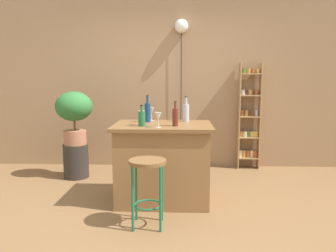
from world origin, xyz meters
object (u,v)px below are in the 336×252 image
at_px(spice_shelf, 249,120).
at_px(bottle_wine_red, 148,112).
at_px(bottle_spirits_clear, 142,118).
at_px(wine_glass_left, 151,111).
at_px(bar_stool, 148,176).
at_px(bottle_soda_blue, 175,117).
at_px(bottle_sauce_amber, 186,112).
at_px(plant_stool, 76,161).
at_px(potted_plant, 74,112).
at_px(pendant_globe_light, 181,28).
at_px(wine_glass_right, 158,117).
at_px(wine_glass_center, 142,115).

distance_m(spice_shelf, bottle_wine_red, 1.99).
relative_size(bottle_spirits_clear, wine_glass_left, 1.44).
height_order(bar_stool, bottle_soda_blue, bottle_soda_blue).
relative_size(bottle_wine_red, bottle_sauce_amber, 1.06).
distance_m(plant_stool, bottle_wine_red, 1.53).
height_order(potted_plant, pendant_globe_light, pendant_globe_light).
xyz_separation_m(plant_stool, pendant_globe_light, (1.52, 0.67, 1.96)).
bearing_deg(wine_glass_right, bottle_soda_blue, 34.29).
bearing_deg(potted_plant, wine_glass_center, -40.65).
bearing_deg(wine_glass_center, bar_stool, -78.85).
xyz_separation_m(bar_stool, spice_shelf, (1.40, 2.20, 0.28)).
relative_size(spice_shelf, wine_glass_center, 10.17).
relative_size(bar_stool, bottle_spirits_clear, 2.81).
relative_size(plant_stool, bottle_sauce_amber, 1.59).
xyz_separation_m(bottle_sauce_amber, wine_glass_right, (-0.31, -0.53, 0.00)).
relative_size(potted_plant, bottle_sauce_amber, 2.46).
xyz_separation_m(spice_shelf, potted_plant, (-2.60, -0.63, 0.19)).
bearing_deg(wine_glass_left, bottle_spirits_clear, -97.21).
bearing_deg(bottle_spirits_clear, wine_glass_left, 82.79).
relative_size(bar_stool, spice_shelf, 0.40).
xyz_separation_m(bottle_spirits_clear, wine_glass_left, (0.06, 0.49, 0.03)).
bearing_deg(bottle_wine_red, bottle_soda_blue, -44.30).
distance_m(bar_stool, pendant_globe_light, 2.84).
relative_size(spice_shelf, wine_glass_right, 10.17).
bearing_deg(bar_stool, bottle_soda_blue, 65.78).
relative_size(bar_stool, bottle_sauce_amber, 2.15).
relative_size(plant_stool, bottle_spirits_clear, 2.08).
distance_m(bar_stool, bottle_wine_red, 1.05).
height_order(bottle_sauce_amber, pendant_globe_light, pendant_globe_light).
xyz_separation_m(bottle_spirits_clear, pendant_globe_light, (0.43, 1.70, 1.20)).
height_order(potted_plant, wine_glass_right, potted_plant).
bearing_deg(bottle_sauce_amber, wine_glass_left, 171.27).
relative_size(plant_stool, wine_glass_right, 2.99).
bearing_deg(potted_plant, bottle_soda_blue, -34.80).
xyz_separation_m(wine_glass_left, pendant_globe_light, (0.37, 1.21, 1.17)).
height_order(potted_plant, bottle_sauce_amber, potted_plant).
xyz_separation_m(bottle_spirits_clear, wine_glass_right, (0.19, -0.10, 0.03)).
bearing_deg(bottle_spirits_clear, wine_glass_right, -28.95).
distance_m(bottle_soda_blue, bottle_wine_red, 0.48).
bearing_deg(wine_glass_right, spice_shelf, 53.05).
distance_m(spice_shelf, bottle_soda_blue, 2.01).
height_order(bottle_soda_blue, wine_glass_center, bottle_soda_blue).
bearing_deg(potted_plant, plant_stool, 0.00).
relative_size(bottle_soda_blue, bottle_sauce_amber, 0.90).
bearing_deg(wine_glass_right, bottle_wine_red, 109.22).
relative_size(bottle_soda_blue, wine_glass_center, 1.68).
bearing_deg(wine_glass_left, pendant_globe_light, 73.01).
xyz_separation_m(wine_glass_center, wine_glass_right, (0.20, -0.21, 0.00)).
relative_size(plant_stool, bottle_wine_red, 1.51).
distance_m(wine_glass_left, pendant_globe_light, 1.73).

